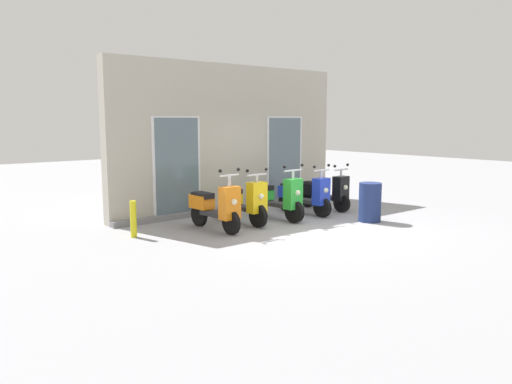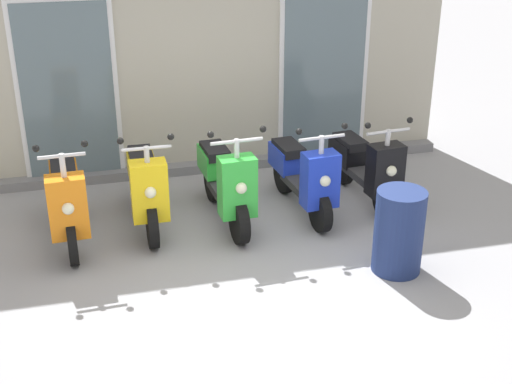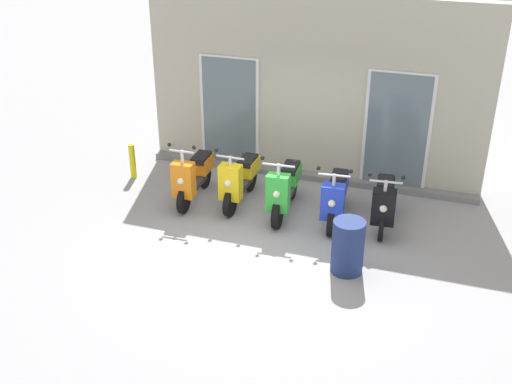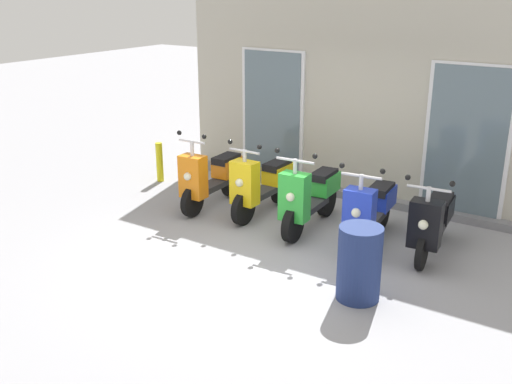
# 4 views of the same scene
# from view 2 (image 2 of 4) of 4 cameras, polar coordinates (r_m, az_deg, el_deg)

# --- Properties ---
(ground_plane) EXTENTS (40.00, 40.00, 0.00)m
(ground_plane) POSITION_cam_2_polar(r_m,az_deg,el_deg) (7.19, -0.66, -5.65)
(ground_plane) COLOR #939399
(storefront_facade) EXTENTS (6.54, 0.50, 3.54)m
(storefront_facade) POSITION_cam_2_polar(r_m,az_deg,el_deg) (9.05, -4.79, 12.29)
(storefront_facade) COLOR #B2AD9E
(storefront_facade) RESTS_ON ground_plane
(scooter_orange) EXTENTS (0.52, 1.54, 1.29)m
(scooter_orange) POSITION_cam_2_polar(r_m,az_deg,el_deg) (7.61, -15.13, -0.57)
(scooter_orange) COLOR black
(scooter_orange) RESTS_ON ground_plane
(scooter_yellow) EXTENTS (0.57, 1.55, 1.23)m
(scooter_yellow) POSITION_cam_2_polar(r_m,az_deg,el_deg) (7.78, -8.97, 0.51)
(scooter_yellow) COLOR black
(scooter_yellow) RESTS_ON ground_plane
(scooter_green) EXTENTS (0.62, 1.62, 1.27)m
(scooter_green) POSITION_cam_2_polar(r_m,az_deg,el_deg) (7.79, -2.48, 0.84)
(scooter_green) COLOR black
(scooter_green) RESTS_ON ground_plane
(scooter_blue) EXTENTS (0.59, 1.55, 1.21)m
(scooter_blue) POSITION_cam_2_polar(r_m,az_deg,el_deg) (8.04, 3.81, 1.43)
(scooter_blue) COLOR black
(scooter_blue) RESTS_ON ground_plane
(scooter_black) EXTENTS (0.59, 1.49, 1.17)m
(scooter_black) POSITION_cam_2_polar(r_m,az_deg,el_deg) (8.39, 8.88, 2.21)
(scooter_black) COLOR black
(scooter_black) RESTS_ON ground_plane
(trash_bin) EXTENTS (0.49, 0.49, 0.86)m
(trash_bin) POSITION_cam_2_polar(r_m,az_deg,el_deg) (6.99, 11.54, -3.16)
(trash_bin) COLOR navy
(trash_bin) RESTS_ON ground_plane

